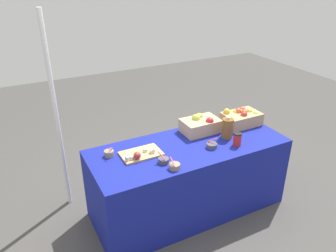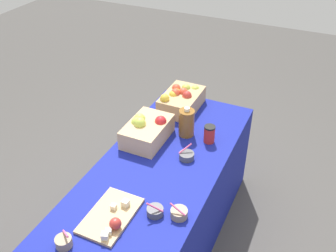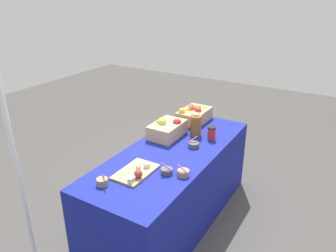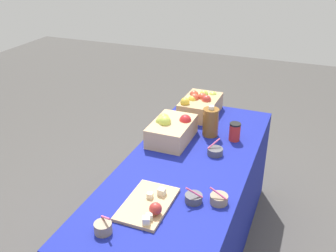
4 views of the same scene
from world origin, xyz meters
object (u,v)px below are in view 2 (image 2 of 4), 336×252
apple_crate_left (181,99)px  cutting_board_front (112,217)px  sample_bowl_mid (155,211)px  sample_bowl_far (179,213)px  sample_bowl_extra (64,242)px  sample_bowl_near (187,156)px  apple_crate_middle (146,130)px  coffee_cup (209,134)px  cider_jug (187,123)px

apple_crate_left → cutting_board_front: 1.22m
sample_bowl_mid → sample_bowl_far: 0.13m
cutting_board_front → sample_bowl_extra: 0.28m
sample_bowl_near → sample_bowl_far: bearing=-162.3°
apple_crate_middle → sample_bowl_extra: (-0.98, -0.04, -0.05)m
sample_bowl_near → sample_bowl_extra: sample_bowl_extra is taller
cutting_board_front → sample_bowl_mid: sample_bowl_mid is taller
apple_crate_left → cutting_board_front: (-1.22, -0.11, -0.06)m
apple_crate_middle → apple_crate_left: bearing=-6.7°
cutting_board_front → sample_bowl_near: (0.65, -0.17, 0.01)m
sample_bowl_near → coffee_cup: size_ratio=0.80×
apple_crate_middle → cutting_board_front: (-0.73, -0.16, -0.06)m
sample_bowl_mid → coffee_cup: size_ratio=0.82×
sample_bowl_far → cider_jug: bearing=19.5°
apple_crate_middle → cider_jug: cider_jug is taller
apple_crate_middle → cutting_board_front: apple_crate_middle is taller
sample_bowl_extra → cider_jug: 1.17m
cider_jug → coffee_cup: cider_jug is taller
apple_crate_left → cutting_board_front: bearing=-175.0°
sample_bowl_far → sample_bowl_extra: (-0.42, 0.45, 0.00)m
sample_bowl_far → cutting_board_front: bearing=117.7°
apple_crate_middle → sample_bowl_near: (-0.08, -0.34, -0.06)m
apple_crate_middle → sample_bowl_extra: apple_crate_middle is taller
apple_crate_left → coffee_cup: (-0.33, -0.35, -0.01)m
sample_bowl_mid → cutting_board_front: bearing=123.4°
cutting_board_front → cider_jug: (0.90, -0.07, 0.08)m
apple_crate_left → sample_bowl_extra: apple_crate_left is taller
sample_bowl_near → cider_jug: cider_jug is taller
sample_bowl_far → cider_jug: cider_jug is taller
apple_crate_middle → sample_bowl_far: size_ratio=3.79×
apple_crate_left → cider_jug: 0.36m
apple_crate_middle → coffee_cup: size_ratio=2.94×
apple_crate_left → apple_crate_middle: apple_crate_middle is taller
sample_bowl_extra → cider_jug: size_ratio=0.48×
sample_bowl_near → sample_bowl_far: size_ratio=1.03×
sample_bowl_mid → cider_jug: (0.77, 0.13, 0.08)m
sample_bowl_extra → sample_bowl_near: bearing=-18.3°
sample_bowl_near → cider_jug: 0.28m
cider_jug → coffee_cup: bearing=-94.3°
cutting_board_front → apple_crate_left: bearing=5.0°
apple_crate_left → coffee_cup: apple_crate_left is taller
apple_crate_middle → sample_bowl_mid: (-0.60, -0.36, -0.06)m
apple_crate_left → sample_bowl_extra: bearing=179.3°
apple_crate_left → sample_bowl_mid: 1.13m
cutting_board_front → sample_bowl_mid: bearing=-56.6°
apple_crate_left → apple_crate_middle: size_ratio=1.04×
sample_bowl_far → sample_bowl_extra: bearing=133.1°
apple_crate_middle → sample_bowl_mid: size_ratio=3.57×
sample_bowl_far → sample_bowl_extra: 0.62m
cutting_board_front → sample_bowl_mid: (0.13, -0.20, 0.01)m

